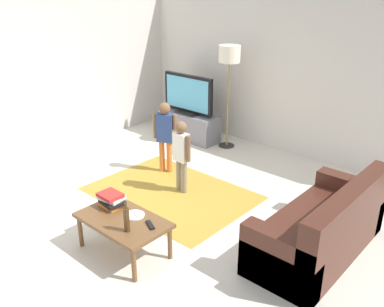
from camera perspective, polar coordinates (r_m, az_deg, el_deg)
name	(u,v)px	position (r m, az deg, el deg)	size (l,w,h in m)	color
ground	(161,214)	(5.40, -4.29, -8.22)	(7.80, 7.80, 0.00)	beige
wall_back	(289,73)	(7.18, 13.09, 10.69)	(6.00, 0.12, 2.70)	silver
wall_left	(27,76)	(7.27, -21.61, 9.83)	(0.12, 6.00, 2.70)	silver
area_rug	(171,193)	(5.88, -2.87, -5.40)	(2.20, 1.60, 0.01)	#B28C33
tv_stand	(189,126)	(7.82, -0.42, 3.79)	(1.20, 0.44, 0.50)	slate
tv	(188,95)	(7.63, -0.54, 8.06)	(1.10, 0.28, 0.71)	black
couch	(325,231)	(4.74, 17.76, -10.03)	(0.80, 1.80, 0.86)	#472319
floor_lamp	(229,60)	(7.13, 5.14, 12.67)	(0.36, 0.36, 1.78)	#262626
child_near_tv	(165,131)	(6.28, -3.71, 3.11)	(0.34, 0.23, 1.11)	orange
child_center	(181,150)	(5.67, -1.48, 0.45)	(0.35, 0.17, 1.04)	gray
coffee_table	(123,223)	(4.56, -9.41, -9.31)	(1.00, 0.60, 0.42)	brown
book_stack	(112,200)	(4.76, -10.93, -6.21)	(0.31, 0.26, 0.16)	orange
bottle	(127,219)	(4.25, -8.93, -8.88)	(0.06, 0.06, 0.32)	#4C3319
tv_remote	(150,225)	(4.37, -5.74, -9.69)	(0.17, 0.05, 0.02)	black
plate	(134,215)	(4.56, -7.88, -8.36)	(0.22, 0.22, 0.02)	white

